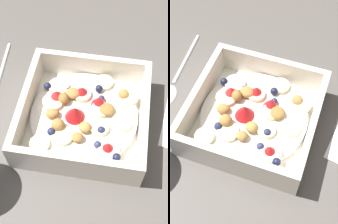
% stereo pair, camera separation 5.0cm
% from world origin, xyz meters
% --- Properties ---
extents(ground_plane, '(2.40, 2.40, 0.00)m').
position_xyz_m(ground_plane, '(0.00, 0.00, 0.00)').
color(ground_plane, '#56514C').
extents(fruit_bowl, '(0.19, 0.19, 0.06)m').
position_xyz_m(fruit_bowl, '(0.01, -0.00, 0.02)').
color(fruit_bowl, white).
rests_on(fruit_bowl, ground).
extents(spoon, '(0.04, 0.17, 0.01)m').
position_xyz_m(spoon, '(0.17, -0.03, 0.00)').
color(spoon, silver).
rests_on(spoon, ground).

